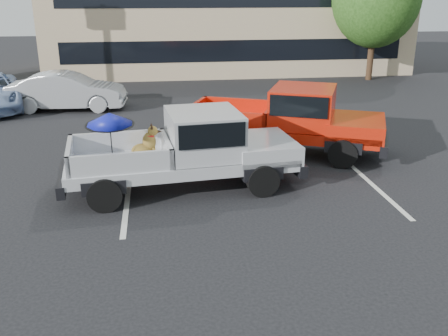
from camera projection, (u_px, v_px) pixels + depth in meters
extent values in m
plane|color=black|center=(268.00, 219.00, 10.53)|extent=(90.00, 90.00, 0.00)
cube|color=silver|center=(128.00, 191.00, 12.01)|extent=(0.12, 5.00, 0.01)
cube|color=silver|center=(366.00, 178.00, 12.77)|extent=(0.12, 5.00, 0.01)
cube|color=#CAB486|center=(226.00, 17.00, 29.33)|extent=(20.00, 8.00, 6.00)
cube|color=black|center=(236.00, 51.00, 26.13)|extent=(18.00, 0.08, 1.10)
cylinder|color=#332114|center=(371.00, 54.00, 26.11)|extent=(0.32, 0.32, 2.73)
cylinder|color=#332114|center=(279.00, 39.00, 33.17)|extent=(0.32, 0.32, 2.86)
cylinder|color=black|center=(104.00, 195.00, 10.80)|extent=(0.78, 0.36, 0.76)
cylinder|color=black|center=(103.00, 167.00, 12.48)|extent=(0.78, 0.36, 0.76)
cylinder|color=black|center=(263.00, 181.00, 11.60)|extent=(0.78, 0.36, 0.76)
cylinder|color=black|center=(242.00, 156.00, 13.28)|extent=(0.78, 0.36, 0.76)
cube|color=silver|center=(182.00, 162.00, 11.95)|extent=(5.56, 2.47, 0.28)
cube|color=silver|center=(262.00, 148.00, 12.33)|extent=(1.69, 2.07, 0.46)
cube|color=black|center=(289.00, 160.00, 12.62)|extent=(0.40, 1.97, 0.30)
cube|color=black|center=(63.00, 178.00, 11.40)|extent=(0.38, 1.97, 0.28)
cube|color=silver|center=(204.00, 133.00, 11.84)|extent=(1.83, 2.00, 1.05)
cube|color=black|center=(204.00, 125.00, 11.78)|extent=(1.69, 2.09, 0.55)
cube|color=black|center=(120.00, 164.00, 11.61)|extent=(2.48, 2.07, 0.10)
cube|color=silver|center=(118.00, 142.00, 12.30)|extent=(2.30, 0.34, 0.50)
cube|color=silver|center=(121.00, 164.00, 10.71)|extent=(2.30, 0.34, 0.50)
cube|color=silver|center=(70.00, 156.00, 11.26)|extent=(0.29, 1.84, 0.50)
cube|color=silver|center=(167.00, 149.00, 11.75)|extent=(0.29, 1.84, 0.50)
ellipsoid|color=brown|center=(142.00, 151.00, 11.89)|extent=(0.55, 0.47, 0.34)
cylinder|color=brown|center=(154.00, 152.00, 11.88)|extent=(0.07, 0.07, 0.25)
cylinder|color=brown|center=(153.00, 150.00, 12.04)|extent=(0.07, 0.07, 0.25)
ellipsoid|color=brown|center=(149.00, 142.00, 11.85)|extent=(0.35, 0.32, 0.46)
cylinder|color=red|center=(150.00, 136.00, 11.81)|extent=(0.22, 0.22, 0.04)
sphere|color=brown|center=(153.00, 131.00, 11.79)|extent=(0.24, 0.24, 0.24)
cone|color=black|center=(159.00, 132.00, 11.83)|extent=(0.18, 0.13, 0.12)
cone|color=black|center=(152.00, 127.00, 11.68)|extent=(0.08, 0.08, 0.13)
cone|color=black|center=(151.00, 125.00, 11.80)|extent=(0.08, 0.08, 0.13)
cylinder|color=brown|center=(134.00, 155.00, 11.88)|extent=(0.30, 0.05, 0.10)
cylinder|color=black|center=(111.00, 142.00, 11.32)|extent=(0.02, 0.10, 1.05)
cone|color=#12189F|center=(109.00, 119.00, 11.13)|extent=(1.10, 1.12, 0.36)
cylinder|color=black|center=(109.00, 112.00, 11.08)|extent=(0.02, 0.02, 0.10)
cylinder|color=black|center=(110.00, 124.00, 11.17)|extent=(1.10, 1.10, 0.09)
cylinder|color=black|center=(210.00, 143.00, 14.39)|extent=(0.84, 0.58, 0.79)
cylinder|color=black|center=(228.00, 126.00, 16.12)|extent=(0.84, 0.58, 0.79)
cylinder|color=black|center=(343.00, 154.00, 13.43)|extent=(0.84, 0.58, 0.79)
cylinder|color=black|center=(346.00, 135.00, 15.17)|extent=(0.84, 0.58, 0.79)
cube|color=red|center=(282.00, 129.00, 14.66)|extent=(5.95, 4.07, 0.29)
cube|color=red|center=(356.00, 127.00, 14.06)|extent=(2.23, 2.46, 0.48)
cube|color=black|center=(383.00, 142.00, 13.99)|extent=(1.00, 1.96, 0.31)
cube|color=black|center=(190.00, 128.00, 15.45)|extent=(0.98, 1.95, 0.29)
cube|color=red|center=(303.00, 106.00, 14.28)|extent=(2.34, 2.44, 1.09)
cube|color=black|center=(303.00, 99.00, 14.21)|extent=(2.24, 2.48, 0.57)
cube|color=black|center=(232.00, 123.00, 15.03)|extent=(2.96, 2.71, 0.10)
cube|color=red|center=(240.00, 107.00, 15.74)|extent=(2.24, 1.05, 0.52)
cube|color=red|center=(224.00, 120.00, 14.10)|extent=(2.24, 1.05, 0.52)
cube|color=red|center=(196.00, 111.00, 15.21)|extent=(0.86, 1.80, 0.52)
cube|color=red|center=(270.00, 116.00, 14.63)|extent=(0.86, 1.80, 0.52)
imported|color=#B0B3B8|center=(68.00, 91.00, 19.78)|extent=(4.60, 1.88, 1.48)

